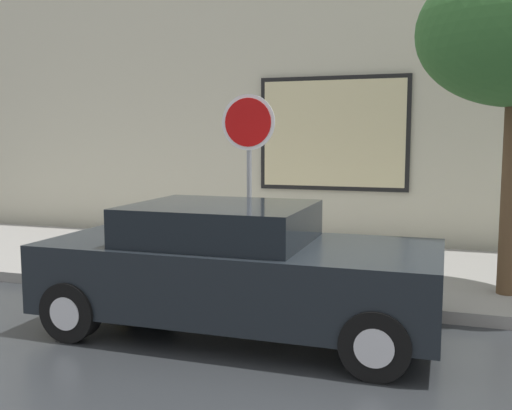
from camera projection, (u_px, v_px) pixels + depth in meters
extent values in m
plane|color=#282B2D|center=(366.00, 346.00, 5.97)|extent=(60.00, 60.00, 0.00)
cube|color=gray|center=(393.00, 274.00, 8.79)|extent=(20.00, 4.00, 0.15)
cube|color=beige|center=(410.00, 64.00, 10.75)|extent=(20.00, 0.40, 7.00)
cube|color=black|center=(333.00, 134.00, 11.11)|extent=(2.89, 0.06, 2.18)
cube|color=beige|center=(333.00, 134.00, 11.09)|extent=(2.73, 0.03, 2.02)
cube|color=black|center=(240.00, 275.00, 6.37)|extent=(4.26, 1.85, 0.74)
cube|color=black|center=(221.00, 223.00, 6.37)|extent=(1.92, 1.63, 0.41)
cylinder|color=black|center=(393.00, 295.00, 6.71)|extent=(0.64, 0.22, 0.64)
cylinder|color=silver|center=(393.00, 295.00, 6.71)|extent=(0.35, 0.24, 0.35)
cylinder|color=black|center=(375.00, 344.00, 5.11)|extent=(0.64, 0.22, 0.64)
cylinder|color=silver|center=(375.00, 344.00, 5.11)|extent=(0.35, 0.24, 0.35)
cylinder|color=black|center=(150.00, 275.00, 7.70)|extent=(0.64, 0.22, 0.64)
cylinder|color=silver|center=(150.00, 275.00, 7.70)|extent=(0.35, 0.24, 0.35)
cylinder|color=black|center=(71.00, 311.00, 6.10)|extent=(0.64, 0.22, 0.64)
cylinder|color=silver|center=(71.00, 311.00, 6.10)|extent=(0.35, 0.24, 0.35)
cylinder|color=yellow|center=(127.00, 250.00, 8.77)|extent=(0.22, 0.22, 0.59)
sphere|color=gold|center=(127.00, 230.00, 8.74)|extent=(0.23, 0.23, 0.23)
cylinder|color=gold|center=(121.00, 250.00, 8.62)|extent=(0.09, 0.12, 0.09)
cylinder|color=gold|center=(133.00, 246.00, 8.92)|extent=(0.09, 0.12, 0.09)
cylinder|color=yellow|center=(128.00, 267.00, 8.80)|extent=(0.30, 0.30, 0.06)
cylinder|color=#4C3823|center=(511.00, 192.00, 7.26)|extent=(0.24, 0.24, 2.60)
cylinder|color=gray|center=(249.00, 189.00, 8.03)|extent=(0.07, 0.07, 2.54)
cylinder|color=white|center=(248.00, 122.00, 7.89)|extent=(0.76, 0.02, 0.76)
cylinder|color=red|center=(248.00, 122.00, 7.87)|extent=(0.66, 0.02, 0.66)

